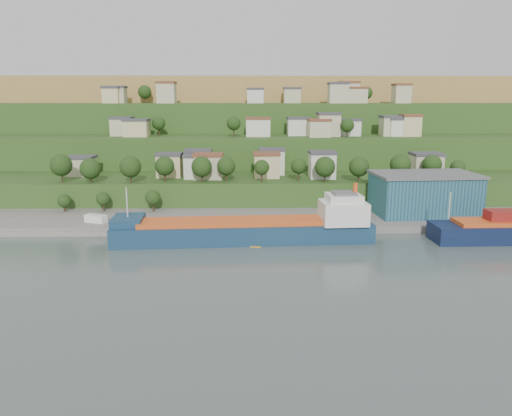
{
  "coord_description": "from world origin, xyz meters",
  "views": [
    {
      "loc": [
        -3.85,
        -119.78,
        37.12
      ],
      "look_at": [
        -1.75,
        15.0,
        7.48
      ],
      "focal_mm": 35.0,
      "sensor_mm": 36.0,
      "label": 1
    }
  ],
  "objects_px": {
    "cargo_ship_near": "(252,231)",
    "kayak_orange": "(180,245)",
    "caravan": "(96,220)",
    "warehouse": "(424,193)"
  },
  "relations": [
    {
      "from": "kayak_orange",
      "to": "cargo_ship_near",
      "type": "bearing_deg",
      "value": 12.44
    },
    {
      "from": "warehouse",
      "to": "caravan",
      "type": "relative_size",
      "value": 5.03
    },
    {
      "from": "cargo_ship_near",
      "to": "kayak_orange",
      "type": "relative_size",
      "value": 22.88
    },
    {
      "from": "warehouse",
      "to": "caravan",
      "type": "height_order",
      "value": "warehouse"
    },
    {
      "from": "cargo_ship_near",
      "to": "kayak_orange",
      "type": "distance_m",
      "value": 19.09
    },
    {
      "from": "caravan",
      "to": "kayak_orange",
      "type": "distance_m",
      "value": 32.19
    },
    {
      "from": "cargo_ship_near",
      "to": "warehouse",
      "type": "bearing_deg",
      "value": 19.74
    },
    {
      "from": "kayak_orange",
      "to": "caravan",
      "type": "bearing_deg",
      "value": 146.21
    },
    {
      "from": "caravan",
      "to": "warehouse",
      "type": "bearing_deg",
      "value": 29.67
    },
    {
      "from": "warehouse",
      "to": "kayak_orange",
      "type": "height_order",
      "value": "warehouse"
    }
  ]
}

